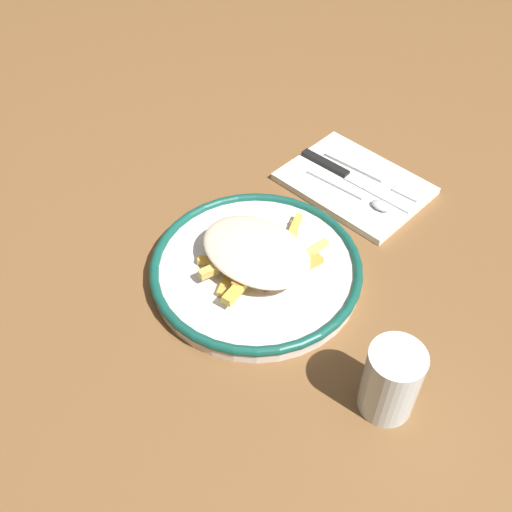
% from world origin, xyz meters
% --- Properties ---
extents(ground_plane, '(2.60, 2.60, 0.00)m').
position_xyz_m(ground_plane, '(0.00, 0.00, 0.00)').
color(ground_plane, brown).
extents(plate, '(0.29, 0.29, 0.03)m').
position_xyz_m(plate, '(0.00, 0.00, 0.01)').
color(plate, silver).
rests_on(plate, ground_plane).
extents(fries_heap, '(0.20, 0.17, 0.04)m').
position_xyz_m(fries_heap, '(-0.01, 0.00, 0.04)').
color(fries_heap, '#DEAC50').
rests_on(fries_heap, plate).
extents(napkin, '(0.16, 0.22, 0.01)m').
position_xyz_m(napkin, '(-0.25, -0.02, 0.01)').
color(napkin, white).
rests_on(napkin, ground_plane).
extents(fork, '(0.03, 0.18, 0.01)m').
position_xyz_m(fork, '(-0.27, -0.01, 0.01)').
color(fork, silver).
rests_on(fork, napkin).
extents(knife, '(0.03, 0.21, 0.01)m').
position_xyz_m(knife, '(-0.24, -0.04, 0.01)').
color(knife, black).
rests_on(knife, napkin).
extents(spoon, '(0.03, 0.15, 0.01)m').
position_xyz_m(spoon, '(-0.22, 0.01, 0.02)').
color(spoon, silver).
rests_on(spoon, napkin).
extents(water_glass, '(0.06, 0.06, 0.10)m').
position_xyz_m(water_glass, '(0.04, 0.25, 0.05)').
color(water_glass, silver).
rests_on(water_glass, ground_plane).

